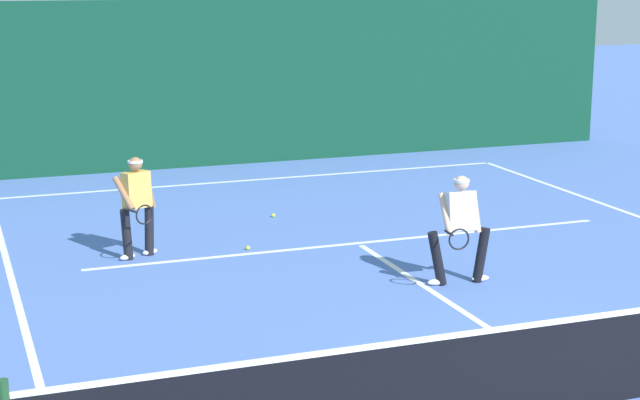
# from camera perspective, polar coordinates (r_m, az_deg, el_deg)

# --- Properties ---
(court_line_baseline_far) EXTENTS (10.58, 0.10, 0.01)m
(court_line_baseline_far) POSITION_cam_1_polar(r_m,az_deg,el_deg) (21.35, -3.34, 1.14)
(court_line_baseline_far) COLOR white
(court_line_baseline_far) RESTS_ON ground_plane
(court_line_service) EXTENTS (8.63, 0.10, 0.01)m
(court_line_service) POSITION_cam_1_polar(r_m,az_deg,el_deg) (16.47, 2.07, -2.37)
(court_line_service) COLOR white
(court_line_service) RESTS_ON ground_plane
(court_line_centre) EXTENTS (0.10, 6.40, 0.01)m
(court_line_centre) POSITION_cam_1_polar(r_m,az_deg,el_deg) (13.57, 7.47, -5.83)
(court_line_centre) COLOR white
(court_line_centre) RESTS_ON ground_plane
(tennis_net) EXTENTS (11.59, 0.09, 1.08)m
(tennis_net) POSITION_cam_1_polar(r_m,az_deg,el_deg) (10.85, 15.46, -8.28)
(tennis_net) COLOR #1E4723
(tennis_net) RESTS_ON ground_plane
(player_near) EXTENTS (0.94, 0.82, 1.53)m
(player_near) POSITION_cam_1_polar(r_m,az_deg,el_deg) (14.32, 7.69, -1.39)
(player_near) COLOR black
(player_near) RESTS_ON ground_plane
(player_far) EXTENTS (0.67, 0.91, 1.54)m
(player_far) POSITION_cam_1_polar(r_m,az_deg,el_deg) (15.71, -10.00, -0.17)
(player_far) COLOR black
(player_far) RESTS_ON ground_plane
(tennis_ball) EXTENTS (0.07, 0.07, 0.07)m
(tennis_ball) POSITION_cam_1_polar(r_m,az_deg,el_deg) (18.15, -2.57, -0.85)
(tennis_ball) COLOR #D1E033
(tennis_ball) RESTS_ON ground_plane
(tennis_ball_extra) EXTENTS (0.07, 0.07, 0.07)m
(tennis_ball_extra) POSITION_cam_1_polar(r_m,az_deg,el_deg) (16.11, -3.97, -2.64)
(tennis_ball_extra) COLOR #D1E033
(tennis_ball_extra) RESTS_ON ground_plane
(back_fence_windscreen) EXTENTS (18.37, 0.12, 3.60)m
(back_fence_windscreen) POSITION_cam_1_polar(r_m,az_deg,el_deg) (22.81, -4.76, 6.43)
(back_fence_windscreen) COLOR #0E3D28
(back_fence_windscreen) RESTS_ON ground_plane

